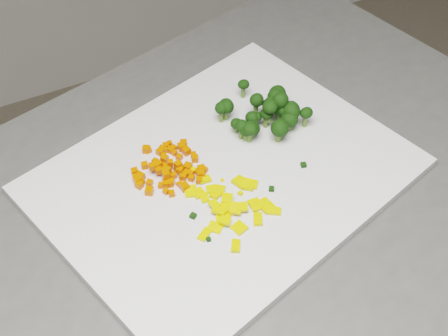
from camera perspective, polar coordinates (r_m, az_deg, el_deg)
name	(u,v)px	position (r m, az deg, el deg)	size (l,w,h in m)	color
cutting_board	(224,176)	(0.87, 0.00, -0.72)	(0.48, 0.37, 0.01)	silver
carrot_pile	(167,162)	(0.87, -5.25, 0.56)	(0.11, 0.11, 0.03)	#D64602
pepper_pile	(231,205)	(0.82, 0.62, -3.42)	(0.12, 0.12, 0.02)	yellow
broccoli_pile	(263,107)	(0.92, 3.57, 5.62)	(0.13, 0.13, 0.06)	black
carrot_cube_0	(185,175)	(0.86, -3.61, -0.63)	(0.01, 0.01, 0.01)	#D64602
carrot_cube_1	(149,191)	(0.85, -6.85, -2.10)	(0.01, 0.01, 0.01)	#D64602
carrot_cube_2	(183,144)	(0.90, -3.73, 2.25)	(0.01, 0.01, 0.01)	#D64602
carrot_cube_3	(155,161)	(0.87, -6.33, 0.64)	(0.01, 0.01, 0.01)	#D64602
carrot_cube_4	(175,153)	(0.89, -4.55, 1.37)	(0.01, 0.01, 0.01)	#D64602
carrot_cube_5	(201,174)	(0.86, -2.13, -0.54)	(0.01, 0.01, 0.01)	#D64602
carrot_cube_6	(183,176)	(0.86, -3.77, -0.78)	(0.01, 0.01, 0.01)	#D64602
carrot_cube_7	(164,167)	(0.87, -5.51, 0.10)	(0.01, 0.01, 0.01)	#D64602
carrot_cube_8	(146,149)	(0.90, -7.14, 1.71)	(0.01, 0.01, 0.01)	#D64602
carrot_cube_9	(139,185)	(0.86, -7.75, -1.54)	(0.01, 0.01, 0.01)	#D64602
carrot_cube_10	(195,159)	(0.88, -2.66, 0.87)	(0.01, 0.01, 0.01)	#D64602
carrot_cube_11	(194,155)	(0.89, -2.81, 1.20)	(0.01, 0.01, 0.01)	#D64602
carrot_cube_12	(201,169)	(0.87, -2.08, -0.14)	(0.01, 0.01, 0.01)	#D64602
carrot_cube_13	(181,185)	(0.85, -3.96, -1.55)	(0.01, 0.01, 0.01)	#D64602
carrot_cube_14	(149,183)	(0.86, -6.83, -1.36)	(0.01, 0.01, 0.01)	#D64602
carrot_cube_15	(191,178)	(0.86, -2.99, -0.93)	(0.01, 0.01, 0.01)	#D64602
carrot_cube_16	(178,168)	(0.87, -4.19, 0.04)	(0.01, 0.01, 0.01)	#D64602
carrot_cube_17	(180,170)	(0.86, -4.06, -0.19)	(0.01, 0.01, 0.01)	#D64602
carrot_cube_18	(162,149)	(0.90, -5.69, 1.74)	(0.01, 0.01, 0.01)	#D64602
carrot_cube_19	(166,174)	(0.85, -5.34, -0.60)	(0.01, 0.01, 0.01)	#D64602
carrot_cube_20	(145,165)	(0.88, -7.27, 0.24)	(0.01, 0.01, 0.01)	#D64602
carrot_cube_21	(171,150)	(0.90, -4.91, 1.65)	(0.01, 0.01, 0.01)	#D64602
carrot_cube_22	(182,147)	(0.90, -3.90, 1.94)	(0.01, 0.01, 0.01)	#D64602
carrot_cube_23	(200,174)	(0.86, -2.21, -0.55)	(0.01, 0.01, 0.01)	#D64602
carrot_cube_24	(136,177)	(0.87, -8.05, -0.82)	(0.01, 0.01, 0.01)	#D64602
carrot_cube_25	(164,156)	(0.89, -5.53, 1.14)	(0.01, 0.01, 0.01)	#D64602
carrot_cube_26	(169,183)	(0.85, -5.05, -1.41)	(0.01, 0.01, 0.01)	#D64602
carrot_cube_27	(166,191)	(0.85, -5.33, -2.14)	(0.01, 0.01, 0.01)	#D64602
carrot_cube_28	(185,187)	(0.85, -3.62, -1.73)	(0.01, 0.01, 0.01)	#D64602
carrot_cube_29	(198,172)	(0.87, -2.36, -0.35)	(0.01, 0.01, 0.01)	#D64602
carrot_cube_30	(148,149)	(0.90, -6.96, 1.69)	(0.01, 0.01, 0.01)	#D64602
carrot_cube_31	(188,171)	(0.87, -3.32, -0.29)	(0.01, 0.01, 0.01)	#D64602
carrot_cube_32	(135,172)	(0.87, -8.17, -0.33)	(0.01, 0.01, 0.01)	#D64602
carrot_cube_33	(166,169)	(0.87, -5.35, -0.09)	(0.01, 0.01, 0.01)	#D64602
carrot_cube_34	(188,167)	(0.87, -3.33, 0.10)	(0.01, 0.01, 0.01)	#D64602
carrot_cube_35	(172,194)	(0.84, -4.81, -2.34)	(0.01, 0.01, 0.01)	#D64602
carrot_cube_36	(186,151)	(0.89, -3.46, 1.56)	(0.01, 0.01, 0.01)	#D64602
carrot_cube_37	(179,157)	(0.89, -4.10, 0.99)	(0.01, 0.01, 0.01)	#D64602
carrot_cube_38	(173,176)	(0.86, -4.68, -0.69)	(0.01, 0.01, 0.01)	#D64602
carrot_cube_39	(174,148)	(0.90, -4.63, 1.83)	(0.01, 0.01, 0.01)	#D64602
carrot_cube_40	(166,184)	(0.85, -5.36, -1.43)	(0.01, 0.01, 0.01)	#D64602
carrot_cube_41	(167,169)	(0.87, -5.24, -0.11)	(0.01, 0.01, 0.01)	#D64602
carrot_cube_42	(178,165)	(0.86, -4.20, 0.30)	(0.01, 0.01, 0.01)	#D64602
carrot_cube_43	(165,150)	(0.90, -5.45, 1.63)	(0.01, 0.01, 0.01)	#D64602
carrot_cube_44	(166,171)	(0.86, -5.30, -0.26)	(0.01, 0.01, 0.01)	#D64602
carrot_cube_45	(144,166)	(0.88, -7.29, 0.18)	(0.01, 0.01, 0.01)	#D64602
carrot_cube_46	(170,163)	(0.87, -4.93, 0.48)	(0.01, 0.01, 0.01)	#D64602
carrot_cube_47	(191,174)	(0.86, -3.08, -0.52)	(0.01, 0.01, 0.01)	#D64602
carrot_cube_48	(205,170)	(0.87, -1.77, -0.14)	(0.01, 0.01, 0.01)	#D64602
carrot_cube_49	(159,171)	(0.86, -5.99, -0.23)	(0.01, 0.01, 0.01)	#D64602
carrot_cube_50	(190,167)	(0.87, -3.16, 0.12)	(0.01, 0.01, 0.01)	#D64602
carrot_cube_51	(177,168)	(0.87, -4.32, -0.04)	(0.01, 0.01, 0.01)	#D64602
carrot_cube_52	(161,185)	(0.85, -5.79, -1.59)	(0.01, 0.01, 0.01)	#D64602
carrot_cube_53	(199,180)	(0.85, -2.29, -1.13)	(0.01, 0.01, 0.01)	#D64602
carrot_cube_54	(165,158)	(0.89, -5.42, 0.89)	(0.01, 0.01, 0.01)	#D64602
carrot_cube_55	(166,146)	(0.90, -5.35, 2.01)	(0.01, 0.01, 0.01)	#D64602
carrot_cube_56	(160,152)	(0.89, -5.86, 1.49)	(0.01, 0.01, 0.01)	#D64602
carrot_cube_57	(171,182)	(0.85, -4.87, -1.31)	(0.01, 0.01, 0.01)	#D64602
carrot_cube_58	(169,144)	(0.91, -5.01, 2.24)	(0.01, 0.01, 0.01)	#D64602
carrot_cube_59	(158,165)	(0.87, -6.01, 0.32)	(0.01, 0.01, 0.01)	#D64602
carrot_cube_60	(158,165)	(0.87, -6.10, 0.30)	(0.01, 0.01, 0.01)	#D64602
carrot_cube_61	(140,177)	(0.86, -7.68, -0.81)	(0.01, 0.01, 0.01)	#D64602
carrot_cube_62	(165,159)	(0.88, -5.45, 0.85)	(0.01, 0.01, 0.01)	#D64602
carrot_cube_63	(141,181)	(0.86, -7.55, -1.21)	(0.01, 0.01, 0.01)	#D64602
carrot_cube_64	(138,180)	(0.86, -7.90, -1.10)	(0.01, 0.01, 0.01)	#D64602
carrot_cube_65	(152,167)	(0.86, -6.58, 0.13)	(0.01, 0.01, 0.01)	#D64602
pepper_chunk_0	(249,185)	(0.85, 2.26, -1.57)	(0.01, 0.02, 0.01)	yellow
pepper_chunk_1	(217,193)	(0.84, -0.67, -2.31)	(0.02, 0.01, 0.00)	yellow
pepper_chunk_2	(274,211)	(0.83, 4.58, -3.93)	(0.02, 0.01, 0.00)	yellow
pepper_chunk_3	(239,228)	(0.81, 1.40, -5.49)	(0.02, 0.02, 0.00)	yellow
pepper_chunk_4	(258,219)	(0.82, 3.12, -4.68)	(0.02, 0.01, 0.00)	yellow
pepper_chunk_5	(263,203)	(0.83, 3.58, -3.22)	(0.01, 0.02, 0.00)	yellow
pepper_chunk_6	(205,198)	(0.84, -1.78, -2.75)	(0.01, 0.01, 0.00)	yellow
pepper_chunk_7	(191,191)	(0.84, -3.06, -2.15)	(0.02, 0.02, 0.00)	yellow
pepper_chunk_8	(218,190)	(0.85, -0.51, -2.01)	(0.02, 0.02, 0.00)	yellow
pepper_chunk_9	(268,208)	(0.83, 4.09, -3.67)	(0.01, 0.02, 0.00)	yellow
pepper_chunk_10	(215,228)	(0.81, -0.82, -5.46)	(0.01, 0.02, 0.00)	yellow
pepper_chunk_11	(256,205)	(0.83, 2.91, -3.38)	(0.02, 0.02, 0.00)	yellow
pepper_chunk_12	(205,179)	(0.86, -1.78, -1.04)	(0.01, 0.02, 0.00)	yellow
pepper_chunk_13	(236,246)	(0.79, 1.07, -7.11)	(0.02, 0.01, 0.00)	yellow
pepper_chunk_14	(241,182)	(0.85, 1.55, -1.30)	(0.02, 0.02, 0.00)	yellow
pepper_chunk_15	(250,184)	(0.85, 2.39, -1.45)	(0.02, 0.01, 0.00)	yellow
pepper_chunk_16	(211,189)	(0.85, -1.18, -1.95)	(0.01, 0.01, 0.00)	yellow
pepper_chunk_17	(225,221)	(0.81, 0.12, -4.82)	(0.01, 0.01, 0.00)	yellow
pepper_chunk_18	(219,211)	(0.82, -0.47, -3.92)	(0.02, 0.01, 0.00)	yellow
pepper_chunk_19	(214,204)	(0.82, -0.88, -3.35)	(0.01, 0.01, 0.00)	yellow
pepper_chunk_20	(230,209)	(0.82, 0.59, -3.81)	(0.02, 0.02, 0.00)	yellow
pepper_chunk_21	(223,217)	(0.82, -0.09, -4.49)	(0.02, 0.02, 0.00)	yellow
pepper_chunk_22	(227,198)	(0.83, 0.28, -2.79)	(0.01, 0.02, 0.00)	yellow
pepper_chunk_23	(218,191)	(0.84, -0.60, -2.13)	(0.02, 0.01, 0.00)	yellow
pepper_chunk_24	(236,208)	(0.82, 1.06, -3.69)	(0.02, 0.02, 0.00)	yellow
pepper_chunk_25	(225,207)	(0.82, 0.12, -3.62)	(0.02, 0.02, 0.00)	yellow
pepper_chunk_26	(205,234)	(0.80, -1.78, -6.08)	(0.02, 0.01, 0.00)	yellow
pepper_chunk_27	(199,193)	(0.84, -2.33, -2.31)	(0.02, 0.02, 0.00)	yellow
pepper_chunk_28	(242,207)	(0.82, 1.67, -3.58)	(0.01, 0.02, 0.00)	yellow
broccoli_floret_0	(226,110)	(0.93, 0.17, 5.31)	(0.03, 0.03, 0.03)	black
broccoli_floret_1	(221,113)	(0.93, -0.27, 5.09)	(0.03, 0.03, 0.03)	black
broccoli_floret_2	(256,120)	(0.93, 2.95, 4.44)	(0.02, 0.02, 0.02)	black
broccoli_floret_3	(289,122)	(0.92, 5.94, 4.24)	(0.04, 0.04, 0.03)	black
broccoli_floret_4	(246,132)	(0.90, 2.01, 3.29)	(0.03, 0.03, 0.03)	black
broccoli_floret_5	(281,112)	(0.94, 5.21, 5.08)	(0.03, 0.03, 0.03)	black
broccoli_floret_6	(283,112)	(0.93, 5.43, 5.09)	(0.04, 0.04, 0.04)	black
broccoli_floret_7	(275,99)	(0.94, 4.65, 6.30)	(0.03, 0.03, 0.03)	black
broccoli_floret_8	(243,89)	(0.97, 1.76, 7.23)	(0.02, 0.02, 0.03)	black
broccoli_floret_9	(241,130)	(0.91, 1.58, 3.48)	(0.02, 0.02, 0.03)	black
broccoli_floret_10	(269,109)	(0.94, 4.18, 5.42)	(0.03, 0.03, 0.03)	black
broccoli_floret_11	(256,103)	(0.93, 2.95, 5.96)	(0.03, 0.03, 0.03)	black
broccoli_floret_12	(271,107)	(0.93, 4.31, 5.58)	(0.03, 0.03, 0.03)	black
broccoli_floret_13	(289,117)	(0.93, 5.94, 4.68)	(0.02, 0.02, 0.03)	black
broccoli_floret_14	(277,98)	(0.96, 4.82, 6.42)	(0.04, 0.04, 0.04)	black
broccoli_floret_15	(266,118)	(0.92, 3.86, 4.54)	(0.03, 0.03, 0.03)	black
broccoli_floret_16	(269,112)	(0.91, 4.15, 5.14)	(0.03, 0.03, 0.04)	black
broccoli_floret_17	(236,126)	(0.92, 1.10, 3.84)	(0.02, 0.02, 0.02)	black
broccoli_floret_18	(290,115)	(0.93, 6.05, 4.87)	(0.04, 0.04, 0.04)	black
broccoli_floret_19	(305,117)	(0.93, 7.45, 4.61)	(0.03, 0.03, 0.03)	black
broccoli_floret_20	(279,132)	(0.90, 5.03, 3.33)	(0.04, 0.04, 0.03)	black
broccoli_floret_21	(279,104)	(0.92, 5.10, 5.85)	(0.04, 0.04, 0.03)	black
broccoli_floret_22	(251,120)	(0.93, 2.51, 4.38)	(0.03, 0.03, 0.03)	black
broccoli_floret_23	(252,131)	(0.91, 2.54, 3.41)	(0.03, 0.03, 0.03)	black
broccoli_floret_24	(249,132)	(0.90, 2.34, 3.28)	(0.03, 0.03, 0.03)	black
stray_bit_0	(209,239)	(0.80, -1.42, -6.53)	(0.01, 0.01, 0.00)	black
stray_bit_1	(272,189)	(0.85, 4.37, -1.91)	(0.01, 0.01, 0.00)	black
stray_bit_2	(240,193)	(0.84, 1.50, -2.33)	(0.01, 0.01, 0.00)	yellow
stray_bit_3	(303,165)	(0.88, 7.28, 0.28)	(0.01, 0.01, 0.01)	black
stray_bit_4	(199,190)	(0.85, -2.31, -2.05)	(0.00, 0.00, 0.00)	yellow
stray_bit_5	(193,170)	(0.87, -2.88, -0.20)	(0.01, 0.01, 0.01)	yellow
stray_bit_6	(178,184)	(0.86, -4.20, -1.46)	(0.01, 0.01, 0.00)	#D64602
stray_bit_7	(193,216)	(0.82, -2.85, -4.38)	(0.01, 0.01, 0.01)	black
stray_bit_8	(222,180)	(0.86, -0.17, -1.11)	(0.00, 0.00, 0.00)	yellow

